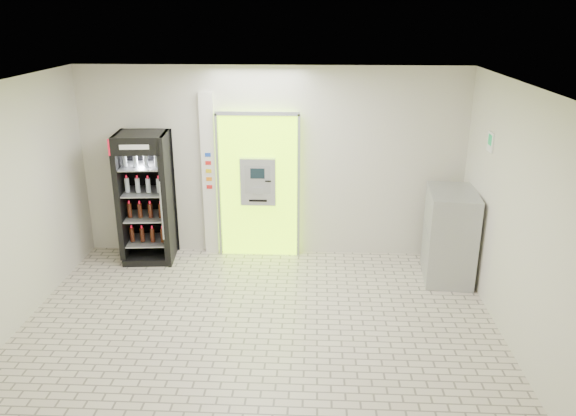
{
  "coord_description": "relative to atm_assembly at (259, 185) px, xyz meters",
  "views": [
    {
      "loc": [
        0.66,
        -5.98,
        3.77
      ],
      "look_at": [
        0.32,
        1.2,
        1.22
      ],
      "focal_mm": 35.0,
      "sensor_mm": 36.0,
      "label": 1
    }
  ],
  "objects": [
    {
      "name": "atm_assembly",
      "position": [
        0.0,
        0.0,
        0.0
      ],
      "size": [
        1.3,
        0.24,
        2.33
      ],
      "color": "#A8FF0C",
      "rests_on": "ground"
    },
    {
      "name": "ground",
      "position": [
        0.2,
        -2.41,
        -1.17
      ],
      "size": [
        6.0,
        6.0,
        0.0
      ],
      "primitive_type": "plane",
      "color": "beige",
      "rests_on": "ground"
    },
    {
      "name": "exit_sign",
      "position": [
        3.19,
        -1.01,
        0.95
      ],
      "size": [
        0.02,
        0.22,
        0.26
      ],
      "color": "white",
      "rests_on": "room_shell"
    },
    {
      "name": "beverage_cooler",
      "position": [
        -1.73,
        -0.25,
        -0.19
      ],
      "size": [
        0.82,
        0.76,
        2.03
      ],
      "rotation": [
        0.0,
        0.0,
        0.09
      ],
      "color": "black",
      "rests_on": "ground"
    },
    {
      "name": "room_shell",
      "position": [
        0.2,
        -2.41,
        0.67
      ],
      "size": [
        6.0,
        6.0,
        6.0
      ],
      "color": "beige",
      "rests_on": "ground"
    },
    {
      "name": "pillar",
      "position": [
        -0.78,
        0.04,
        0.13
      ],
      "size": [
        0.22,
        0.11,
        2.6
      ],
      "color": "silver",
      "rests_on": "ground"
    },
    {
      "name": "steel_cabinet",
      "position": [
        2.86,
        -0.71,
        -0.51
      ],
      "size": [
        0.76,
        1.06,
        1.33
      ],
      "rotation": [
        0.0,
        0.0,
        -0.09
      ],
      "color": "#9FA2A6",
      "rests_on": "ground"
    }
  ]
}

